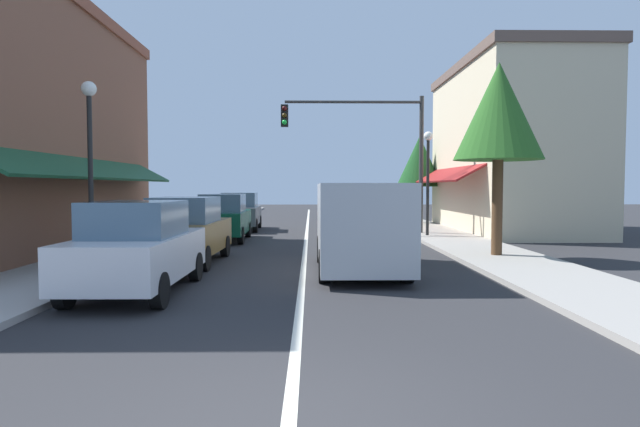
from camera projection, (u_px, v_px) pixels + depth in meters
ground_plane at (306, 236)px, 22.48m from camera, size 80.00×80.00×0.00m
sidewalk_left at (174, 235)px, 22.38m from camera, size 2.60×56.00×0.12m
sidewalk_right at (438, 234)px, 22.56m from camera, size 2.60×56.00×0.12m
lane_center_stripe at (306, 236)px, 22.48m from camera, size 0.14×52.00×0.01m
storefront_left_block at (0, 124)px, 16.14m from camera, size 5.94×14.20×7.86m
storefront_right_block at (509, 148)px, 24.44m from camera, size 6.04×10.20×7.59m
parked_car_nearest_left at (138, 248)px, 10.32m from camera, size 1.81×4.12×1.77m
parked_car_second_left at (186, 231)px, 14.38m from camera, size 1.86×4.14×1.77m
parked_car_third_left at (223, 218)px, 20.44m from camera, size 1.85×4.14×1.77m
parked_car_far_left at (240, 212)px, 25.38m from camera, size 1.88×4.15×1.77m
van_in_lane at (359, 224)px, 13.04m from camera, size 2.01×5.18×2.12m
traffic_signal_mast_arm at (372, 139)px, 22.46m from camera, size 5.93×0.50×5.81m
street_lamp_left_near at (90, 143)px, 13.08m from camera, size 0.36×0.36×4.58m
street_lamp_right_mid at (428, 165)px, 21.36m from camera, size 0.36×0.36×4.22m
tree_right_near at (499, 113)px, 15.12m from camera, size 2.47×2.47×5.52m
tree_right_far at (419, 162)px, 29.03m from camera, size 2.46×2.46×4.77m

